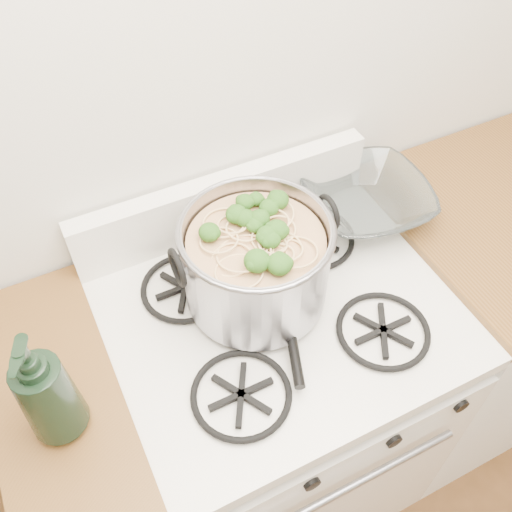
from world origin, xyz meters
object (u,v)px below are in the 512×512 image
object	(u,v)px
stock_pot	(256,263)
spatula	(283,285)
bottle	(44,389)
glass_bowl	(365,206)
gas_range	(276,407)

from	to	relation	value
stock_pot	spatula	xyz separation A→B (m)	(0.06, -0.02, -0.09)
bottle	glass_bowl	bearing A→B (deg)	37.92
stock_pot	spatula	bearing A→B (deg)	-16.37
stock_pot	bottle	world-z (taller)	bottle
stock_pot	bottle	xyz separation A→B (m)	(-0.46, -0.12, 0.03)
gas_range	stock_pot	world-z (taller)	stock_pot
spatula	glass_bowl	distance (m)	0.33
gas_range	spatula	size ratio (longest dim) A/B	2.98
gas_range	bottle	world-z (taller)	bottle
gas_range	stock_pot	bearing A→B (deg)	119.07
glass_bowl	bottle	world-z (taller)	bottle
gas_range	stock_pot	size ratio (longest dim) A/B	2.62
stock_pot	bottle	size ratio (longest dim) A/B	1.27
gas_range	spatula	bearing A→B (deg)	60.86
gas_range	glass_bowl	size ratio (longest dim) A/B	7.39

